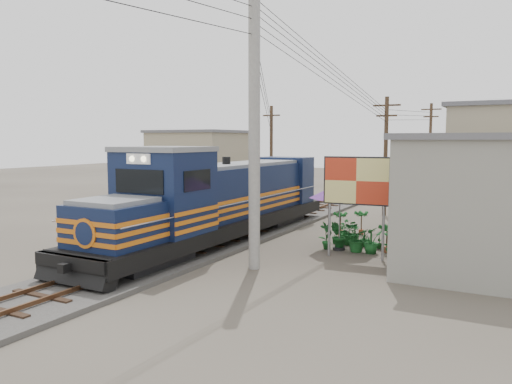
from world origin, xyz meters
The scene contains 15 objects.
ground centered at (0.00, 0.00, 0.00)m, with size 120.00×120.00×0.00m, color #473F35.
ballast centered at (0.00, 10.00, 0.08)m, with size 3.60×70.00×0.16m, color #595651.
track centered at (0.00, 10.00, 0.26)m, with size 1.15×70.00×0.12m.
locomotive centered at (0.00, 2.77, 1.78)m, with size 3.05×16.60×4.11m.
utility_pole_main centered at (3.50, -0.50, 5.00)m, with size 0.40×0.40×10.00m.
wooden_pole_mid centered at (4.50, 14.00, 3.68)m, with size 1.60×0.24×7.00m.
wooden_pole_far centered at (4.80, 28.00, 3.93)m, with size 1.60×0.24×7.50m.
wooden_pole_left centered at (-5.00, 18.00, 3.68)m, with size 1.60×0.24×7.00m.
power_lines centered at (-0.14, 8.49, 7.56)m, with size 9.65×19.00×3.30m.
shophouse_back centered at (11.00, 22.00, 2.11)m, with size 6.30×6.30×4.20m.
shophouse_left centered at (-10.00, 16.00, 2.61)m, with size 6.30×6.30×5.20m.
billboard centered at (6.18, 2.63, 2.87)m, with size 2.51×0.33×3.87m.
market_umbrella centered at (5.17, 3.75, 2.43)m, with size 3.29×3.29×2.76m.
vendor centered at (7.27, 5.95, 0.74)m, with size 0.54×0.36×1.49m, color black.
plant_nursery centered at (5.58, 4.43, 0.51)m, with size 3.41×3.31×1.13m.
Camera 1 is at (11.61, -15.58, 4.50)m, focal length 35.00 mm.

